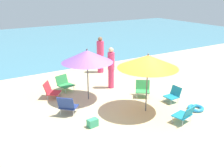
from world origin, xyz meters
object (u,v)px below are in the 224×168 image
Objects in this scene: umbrella_orange at (148,62)px; beach_chair_c at (51,90)px; beach_chair_b at (143,88)px; person_b at (111,68)px; swim_ring at (196,108)px; beach_chair_a at (64,83)px; beach_chair_e at (67,105)px; beach_chair_f at (185,114)px; beach_chair_d at (173,94)px; umbrella_purple at (87,56)px; person_a at (100,55)px; beach_bag at (93,123)px.

beach_chair_c is at bearing 129.01° from umbrella_orange.
person_b reaches higher than beach_chair_b.
swim_ring is at bearing 59.20° from beach_chair_b.
person_b is (1.72, -0.75, 0.56)m from beach_chair_a.
beach_chair_f is (2.75, -2.42, -0.02)m from beach_chair_e.
beach_chair_d is 2.71m from person_b.
swim_ring is at bearing -78.08° from beach_chair_f.
beach_chair_f reaches higher than swim_ring.
umbrella_purple is at bearing 0.80° from beach_chair_c.
beach_chair_b is at bearing 31.54° from beach_chair_a.
umbrella_purple is at bearing 13.73° from beach_chair_f.
beach_chair_b is at bearing -105.66° from person_a.
beach_chair_d is 0.72× the size of beach_chair_e.
beach_chair_f is at bearing -63.81° from umbrella_purple.
person_b reaches higher than beach_chair_f.
beach_chair_c is 0.97× the size of beach_chair_e.
beach_chair_e is 1.17× the size of beach_chair_f.
umbrella_purple is 2.66× the size of beach_chair_a.
swim_ring is at bearing -46.28° from umbrella_purple.
beach_chair_d is at bearing 1.30° from beach_chair_c.
beach_bag is (-2.90, -4.56, -0.74)m from person_a.
beach_chair_f is 0.38× the size of person_a.
beach_chair_f is 2.11× the size of beach_bag.
beach_chair_b is (2.25, -2.13, 0.00)m from beach_chair_a.
beach_chair_b is at bearing -19.30° from beach_chair_f.
swim_ring is (2.62, -2.74, -1.56)m from umbrella_purple.
beach_chair_b is 1.17m from beach_chair_d.
beach_chair_c is at bearing 145.82° from person_b.
beach_chair_c is 5.19m from swim_ring.
person_b is at bearing -8.80° from beach_chair_f.
beach_chair_e is 2.47× the size of beach_bag.
beach_chair_f is (1.97, -4.52, 0.01)m from beach_chair_a.
beach_chair_e is at bearing -16.56° from beach_chair_d.
umbrella_orange reaches higher than beach_chair_b.
umbrella_orange is 2.71× the size of beach_chair_b.
beach_chair_e reaches higher than beach_chair_c.
umbrella_purple is 1.92m from beach_chair_c.
beach_chair_b is 2.41m from beach_chair_f.
beach_chair_b is 2.35× the size of beach_bag.
umbrella_purple is 3.81m from beach_chair_f.
beach_chair_e is at bearing -179.14° from person_b.
beach_chair_c is 2.78m from beach_bag.
umbrella_orange is at bearing -70.97° from beach_chair_e.
beach_chair_d is (2.47, -1.83, -1.33)m from umbrella_purple.
beach_chair_a is 4.93m from beach_chair_f.
beach_chair_e is 0.44× the size of person_a.
beach_bag is at bearing -135.23° from person_a.
beach_bag is (-0.86, -1.91, -1.49)m from umbrella_purple.
umbrella_orange is 3.58× the size of beach_chair_d.
beach_chair_b is 3.03m from beach_chair_e.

